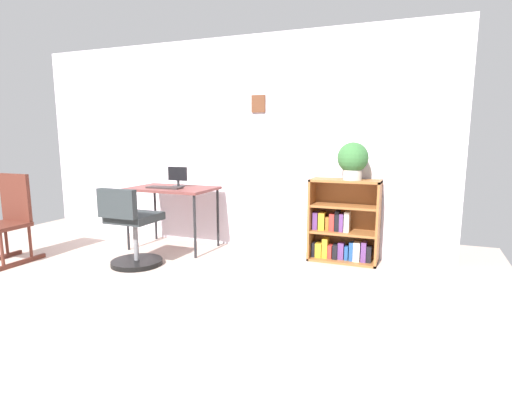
{
  "coord_description": "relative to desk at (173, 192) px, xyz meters",
  "views": [
    {
      "loc": [
        2.2,
        -2.34,
        1.31
      ],
      "look_at": [
        0.66,
        1.5,
        0.59
      ],
      "focal_mm": 28.93,
      "sensor_mm": 36.0,
      "label": 1
    }
  ],
  "objects": [
    {
      "name": "office_chair",
      "position": [
        0.01,
        -0.76,
        -0.3
      ],
      "size": [
        0.52,
        0.55,
        0.82
      ],
      "color": "black",
      "rests_on": "ground_plane"
    },
    {
      "name": "desk",
      "position": [
        0.0,
        0.0,
        0.0
      ],
      "size": [
        0.97,
        0.62,
        0.72
      ],
      "color": "brown",
      "rests_on": "ground_plane"
    },
    {
      "name": "wall_back",
      "position": [
        0.47,
        0.45,
        0.55
      ],
      "size": [
        5.2,
        0.12,
        2.42
      ],
      "color": "silver",
      "rests_on": "ground_plane"
    },
    {
      "name": "potted_plant_on_shelf",
      "position": [
        2.02,
        0.2,
        0.41
      ],
      "size": [
        0.31,
        0.31,
        0.38
      ],
      "color": "#B7B2A8",
      "rests_on": "bookshelf_low"
    },
    {
      "name": "monitor",
      "position": [
        0.03,
        0.08,
        0.18
      ],
      "size": [
        0.24,
        0.14,
        0.23
      ],
      "color": "#262628",
      "rests_on": "desk"
    },
    {
      "name": "ground_plane",
      "position": [
        0.47,
        -1.7,
        -0.67
      ],
      "size": [
        6.24,
        6.24,
        0.0
      ],
      "primitive_type": "plane",
      "color": "#B69F93"
    },
    {
      "name": "bookshelf_low",
      "position": [
        1.94,
        0.24,
        -0.29
      ],
      "size": [
        0.72,
        0.3,
        0.87
      ],
      "color": "brown",
      "rests_on": "ground_plane"
    },
    {
      "name": "rocking_chair",
      "position": [
        -1.29,
        -1.1,
        -0.2
      ],
      "size": [
        0.42,
        0.64,
        0.92
      ],
      "color": "#52251C",
      "rests_on": "ground_plane"
    },
    {
      "name": "keyboard",
      "position": [
        -0.03,
        -0.11,
        0.07
      ],
      "size": [
        0.42,
        0.15,
        0.02
      ],
      "primitive_type": "cube",
      "color": "#2D2425",
      "rests_on": "desk"
    }
  ]
}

